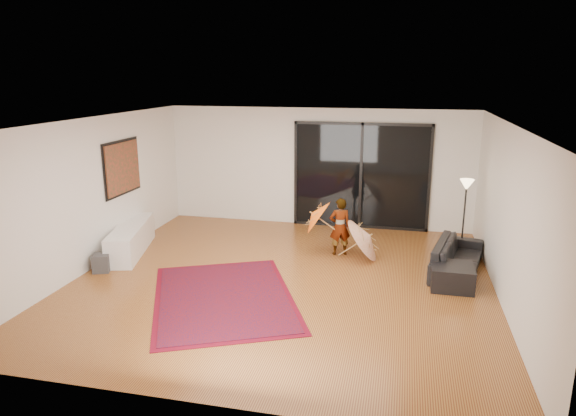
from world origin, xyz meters
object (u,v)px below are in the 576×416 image
(sofa, at_px, (457,257))
(ottoman, at_px, (452,277))
(child, at_px, (340,227))
(media_console, at_px, (131,239))

(sofa, relative_size, ottoman, 2.73)
(sofa, distance_m, child, 2.23)
(media_console, distance_m, child, 4.12)
(ottoman, distance_m, child, 2.38)
(sofa, height_order, child, child)
(sofa, xyz_separation_m, ottoman, (-0.14, -0.77, -0.08))
(sofa, distance_m, ottoman, 0.79)
(media_console, xyz_separation_m, ottoman, (6.06, -0.41, -0.08))
(sofa, xyz_separation_m, child, (-2.17, 0.43, 0.29))
(child, bearing_deg, sofa, 149.13)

